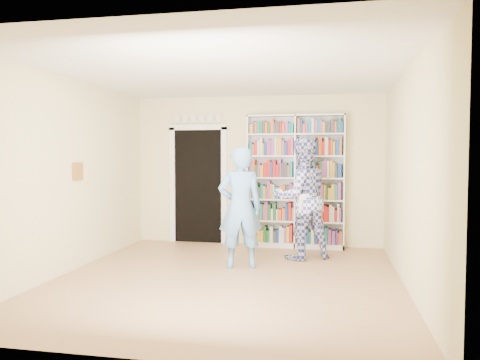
% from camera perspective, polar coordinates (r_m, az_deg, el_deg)
% --- Properties ---
extents(floor, '(5.00, 5.00, 0.00)m').
position_cam_1_polar(floor, '(6.28, -1.63, -12.00)').
color(floor, '#A97B51').
rests_on(floor, ground).
extents(ceiling, '(5.00, 5.00, 0.00)m').
position_cam_1_polar(ceiling, '(6.16, -1.67, 13.04)').
color(ceiling, white).
rests_on(ceiling, wall_back).
extents(wall_back, '(4.50, 0.00, 4.50)m').
position_cam_1_polar(wall_back, '(8.53, 2.03, 1.15)').
color(wall_back, beige).
rests_on(wall_back, floor).
extents(wall_left, '(0.00, 5.00, 5.00)m').
position_cam_1_polar(wall_left, '(6.92, -20.14, 0.54)').
color(wall_left, beige).
rests_on(wall_left, floor).
extents(wall_right, '(0.00, 5.00, 5.00)m').
position_cam_1_polar(wall_right, '(6.00, 19.82, 0.19)').
color(wall_right, beige).
rests_on(wall_right, floor).
extents(bookshelf, '(1.70, 0.32, 2.34)m').
position_cam_1_polar(bookshelf, '(8.30, 6.77, -0.09)').
color(bookshelf, white).
rests_on(bookshelf, floor).
extents(doorway, '(1.10, 0.08, 2.43)m').
position_cam_1_polar(doorway, '(8.75, -5.12, 0.07)').
color(doorway, black).
rests_on(doorway, floor).
extents(wall_art, '(0.03, 0.25, 0.25)m').
position_cam_1_polar(wall_art, '(7.08, -19.17, 1.01)').
color(wall_art, brown).
rests_on(wall_art, wall_left).
extents(man_blue, '(0.74, 0.60, 1.75)m').
position_cam_1_polar(man_blue, '(6.75, 0.03, -3.39)').
color(man_blue, '#649BDF').
rests_on(man_blue, floor).
extents(man_plaid, '(1.16, 1.08, 1.91)m').
position_cam_1_polar(man_plaid, '(7.41, 7.51, -2.20)').
color(man_plaid, navy).
rests_on(man_plaid, floor).
extents(paper_sheet, '(0.19, 0.06, 0.27)m').
position_cam_1_polar(paper_sheet, '(7.16, 7.97, -2.79)').
color(paper_sheet, white).
rests_on(paper_sheet, man_plaid).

